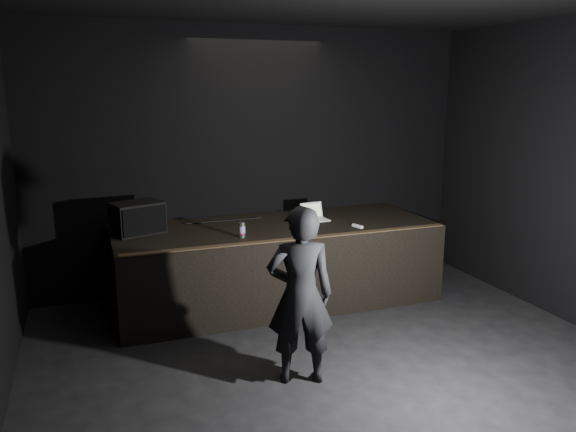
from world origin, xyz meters
The scene contains 11 objects.
ground centered at (0.00, 0.00, 0.00)m, with size 7.00×7.00×0.00m, color black.
room_walls centered at (0.00, 0.00, 2.02)m, with size 6.10×7.10×3.52m.
stage_riser centered at (0.00, 2.73, 0.50)m, with size 4.00×1.50×1.00m, color black.
riser_lip centered at (0.00, 2.02, 1.01)m, with size 3.92×0.10×0.01m, color brown.
stage_monitor centered at (-1.67, 2.91, 1.19)m, with size 0.66×0.56×0.38m.
cable centered at (-0.56, 3.14, 1.01)m, with size 0.02×0.02×1.01m, color black.
laptop centered at (0.57, 2.84, 1.06)m, with size 0.34×0.31×0.22m.
beer_can centered at (-0.56, 2.30, 1.09)m, with size 0.08×0.08×0.18m.
plastic_cup centered at (0.34, 3.00, 1.05)m, with size 0.07×0.07×0.09m, color white.
wii_remote centered at (0.91, 2.28, 1.02)m, with size 0.04×0.17×0.03m, color white.
person centered at (-0.46, 0.72, 0.84)m, with size 0.61×0.40×1.68m, color black.
Camera 1 is at (-2.22, -3.77, 2.68)m, focal length 35.00 mm.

